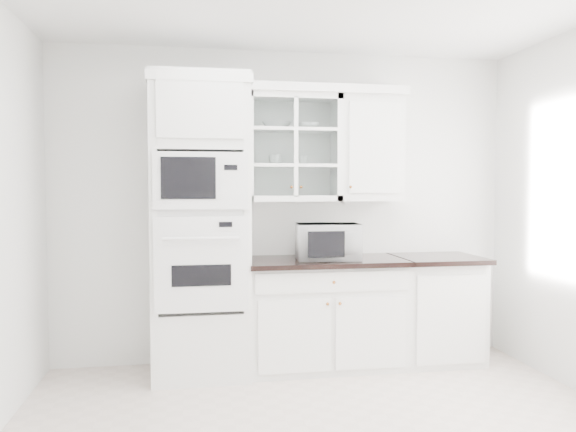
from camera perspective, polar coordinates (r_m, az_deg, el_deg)
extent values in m
cube|color=white|center=(4.94, -0.21, 0.98)|extent=(4.00, 0.02, 2.70)
cube|color=white|center=(4.56, -8.88, -1.09)|extent=(0.76, 0.65, 2.40)
cube|color=white|center=(4.25, -8.78, -4.90)|extent=(0.70, 0.03, 0.72)
cube|color=black|center=(4.25, -8.77, -6.00)|extent=(0.44, 0.01, 0.16)
cube|color=white|center=(4.22, -8.85, 3.55)|extent=(0.70, 0.03, 0.43)
cube|color=black|center=(4.20, -10.08, 3.82)|extent=(0.40, 0.01, 0.31)
cube|color=white|center=(4.83, 3.70, -9.98)|extent=(1.30, 0.60, 0.88)
cube|color=black|center=(4.71, 3.82, -4.61)|extent=(1.32, 0.67, 0.04)
cube|color=white|center=(5.15, 14.74, -9.26)|extent=(0.70, 0.60, 0.88)
cube|color=black|center=(5.04, 14.98, -4.21)|extent=(0.72, 0.67, 0.04)
cube|color=white|center=(4.80, 0.45, 6.90)|extent=(0.80, 0.33, 0.90)
cube|color=white|center=(4.79, 0.45, 5.11)|extent=(0.74, 0.29, 0.02)
cube|color=white|center=(4.81, 0.45, 8.69)|extent=(0.74, 0.29, 0.02)
cube|color=white|center=(4.96, 8.20, 6.74)|extent=(0.55, 0.33, 0.90)
cube|color=white|center=(4.81, -0.75, 12.71)|extent=(2.14, 0.38, 0.07)
imported|color=white|center=(4.67, 4.04, -2.59)|extent=(0.55, 0.47, 0.30)
imported|color=white|center=(4.79, -1.18, 9.18)|extent=(0.30, 0.30, 0.06)
imported|color=white|center=(4.83, 2.07, 9.11)|extent=(0.18, 0.18, 0.06)
imported|color=white|center=(4.79, -1.27, 5.74)|extent=(0.11, 0.11, 0.09)
imported|color=white|center=(4.80, 1.50, 5.72)|extent=(0.09, 0.09, 0.08)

